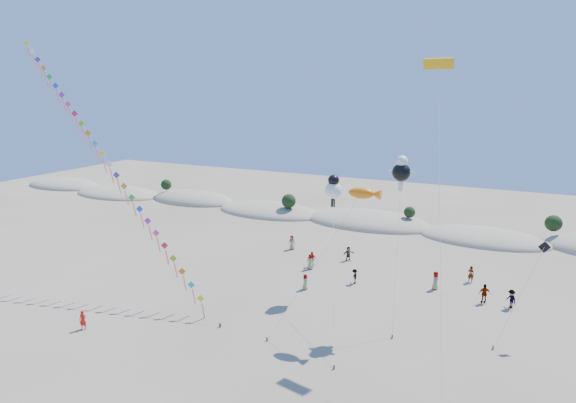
{
  "coord_description": "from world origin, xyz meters",
  "views": [
    {
      "loc": [
        19.0,
        -21.42,
        19.05
      ],
      "look_at": [
        1.99,
        14.0,
        9.95
      ],
      "focal_mm": 30.0,
      "sensor_mm": 36.0,
      "label": 1
    }
  ],
  "objects_px": {
    "kite_train": "(103,156)",
    "fish_kite": "(364,194)",
    "parafoil_kite": "(438,69)",
    "flyer_foreground": "(83,320)"
  },
  "relations": [
    {
      "from": "kite_train",
      "to": "parafoil_kite",
      "type": "height_order",
      "value": "kite_train"
    },
    {
      "from": "flyer_foreground",
      "to": "parafoil_kite",
      "type": "bearing_deg",
      "value": 6.18
    },
    {
      "from": "fish_kite",
      "to": "flyer_foreground",
      "type": "height_order",
      "value": "fish_kite"
    },
    {
      "from": "parafoil_kite",
      "to": "flyer_foreground",
      "type": "bearing_deg",
      "value": -151.68
    },
    {
      "from": "parafoil_kite",
      "to": "flyer_foreground",
      "type": "relative_size",
      "value": 13.2
    },
    {
      "from": "kite_train",
      "to": "fish_kite",
      "type": "height_order",
      "value": "kite_train"
    },
    {
      "from": "fish_kite",
      "to": "parafoil_kite",
      "type": "relative_size",
      "value": 0.55
    },
    {
      "from": "kite_train",
      "to": "flyer_foreground",
      "type": "height_order",
      "value": "kite_train"
    },
    {
      "from": "kite_train",
      "to": "parafoil_kite",
      "type": "xyz_separation_m",
      "value": [
        30.57,
        4.17,
        7.73
      ]
    },
    {
      "from": "parafoil_kite",
      "to": "flyer_foreground",
      "type": "distance_m",
      "value": 34.27
    }
  ]
}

